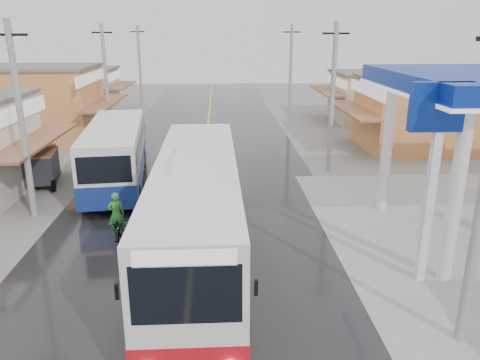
{
  "coord_description": "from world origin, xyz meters",
  "views": [
    {
      "loc": [
        0.91,
        -9.91,
        7.58
      ],
      "look_at": [
        1.75,
        8.42,
        1.67
      ],
      "focal_mm": 35.0,
      "sensor_mm": 36.0,
      "label": 1
    }
  ],
  "objects_px": {
    "coach_bus": "(197,211)",
    "second_bus": "(116,154)",
    "tricycle_near": "(41,167)",
    "cyclist": "(118,226)",
    "tricycle_far": "(40,161)"
  },
  "relations": [
    {
      "from": "tricycle_near",
      "to": "second_bus",
      "type": "bearing_deg",
      "value": -9.8
    },
    {
      "from": "coach_bus",
      "to": "tricycle_near",
      "type": "height_order",
      "value": "coach_bus"
    },
    {
      "from": "tricycle_near",
      "to": "tricycle_far",
      "type": "bearing_deg",
      "value": 102.24
    },
    {
      "from": "cyclist",
      "to": "tricycle_far",
      "type": "distance_m",
      "value": 10.18
    },
    {
      "from": "coach_bus",
      "to": "cyclist",
      "type": "distance_m",
      "value": 3.63
    },
    {
      "from": "cyclist",
      "to": "tricycle_near",
      "type": "bearing_deg",
      "value": 116.05
    },
    {
      "from": "second_bus",
      "to": "tricycle_far",
      "type": "distance_m",
      "value": 4.69
    },
    {
      "from": "second_bus",
      "to": "coach_bus",
      "type": "bearing_deg",
      "value": -68.87
    },
    {
      "from": "coach_bus",
      "to": "tricycle_far",
      "type": "bearing_deg",
      "value": 130.8
    },
    {
      "from": "coach_bus",
      "to": "tricycle_far",
      "type": "distance_m",
      "value": 13.35
    },
    {
      "from": "second_bus",
      "to": "cyclist",
      "type": "xyz_separation_m",
      "value": [
        1.42,
        -6.83,
        -1.0
      ]
    },
    {
      "from": "coach_bus",
      "to": "tricycle_near",
      "type": "relative_size",
      "value": 5.2
    },
    {
      "from": "coach_bus",
      "to": "second_bus",
      "type": "bearing_deg",
      "value": 117.12
    },
    {
      "from": "cyclist",
      "to": "tricycle_far",
      "type": "height_order",
      "value": "cyclist"
    },
    {
      "from": "second_bus",
      "to": "tricycle_near",
      "type": "xyz_separation_m",
      "value": [
        -3.76,
        0.03,
        -0.63
      ]
    }
  ]
}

